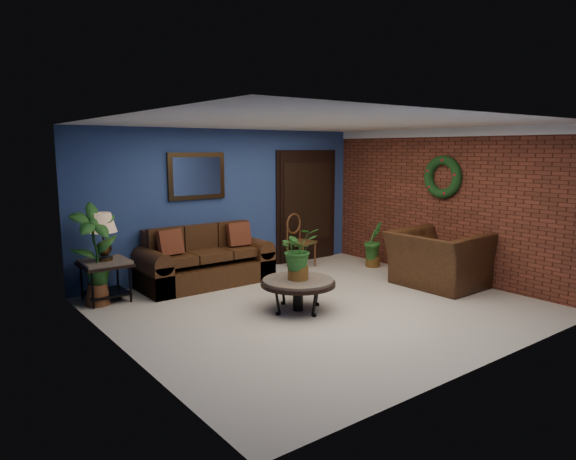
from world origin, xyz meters
TOP-DOWN VIEW (x-y plane):
  - floor at (0.00, 0.00)m, footprint 5.50×5.50m
  - wall_back at (0.00, 2.50)m, footprint 5.50×0.04m
  - wall_left at (-2.75, 0.00)m, footprint 0.04×5.00m
  - wall_right_brick at (2.75, 0.00)m, footprint 0.04×5.00m
  - ceiling at (0.00, 0.00)m, footprint 5.50×5.00m
  - crown_molding at (2.72, 0.00)m, footprint 0.03×5.00m
  - wall_mirror at (-0.60, 2.46)m, footprint 1.02×0.06m
  - closet_door at (1.75, 2.47)m, footprint 1.44×0.06m
  - wreath at (2.69, 0.05)m, footprint 0.16×0.72m
  - sofa at (-0.71, 2.08)m, footprint 2.11×0.91m
  - coffee_table at (-0.37, 0.05)m, footprint 1.01×1.01m
  - end_table at (-2.30, 2.05)m, footprint 0.66×0.66m
  - table_lamp at (-2.30, 2.05)m, footprint 0.39×0.39m
  - side_chair at (1.27, 2.12)m, footprint 0.50×0.50m
  - armchair at (2.15, -0.32)m, footprint 1.20×1.37m
  - coffee_plant at (-0.37, 0.05)m, footprint 0.58×0.52m
  - floor_plant at (2.35, 1.25)m, footprint 0.46×0.41m
  - tall_plant at (-2.45, 1.95)m, footprint 0.63×0.44m

SIDE VIEW (x-z plane):
  - floor at x=0.00m, z-range 0.00..0.00m
  - sofa at x=-0.71m, z-range -0.16..0.78m
  - coffee_table at x=-0.37m, z-range 0.16..0.59m
  - armchair at x=2.15m, z-range 0.00..0.88m
  - floor_plant at x=2.35m, z-range 0.02..0.86m
  - end_table at x=-2.30m, z-range 0.16..0.76m
  - side_chair at x=1.27m, z-range 0.06..1.05m
  - tall_plant at x=-2.45m, z-range 0.06..1.49m
  - coffee_plant at x=-0.37m, z-range 0.47..1.17m
  - table_lamp at x=-2.30m, z-range 0.70..1.35m
  - closet_door at x=1.75m, z-range -0.04..2.14m
  - wall_back at x=0.00m, z-range 0.00..2.50m
  - wall_left at x=-2.75m, z-range 0.00..2.50m
  - wall_right_brick at x=2.75m, z-range 0.00..2.50m
  - wreath at x=2.69m, z-range 1.34..2.06m
  - wall_mirror at x=-0.60m, z-range 1.33..2.10m
  - crown_molding at x=2.72m, z-range 2.36..2.50m
  - ceiling at x=0.00m, z-range 2.49..2.51m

